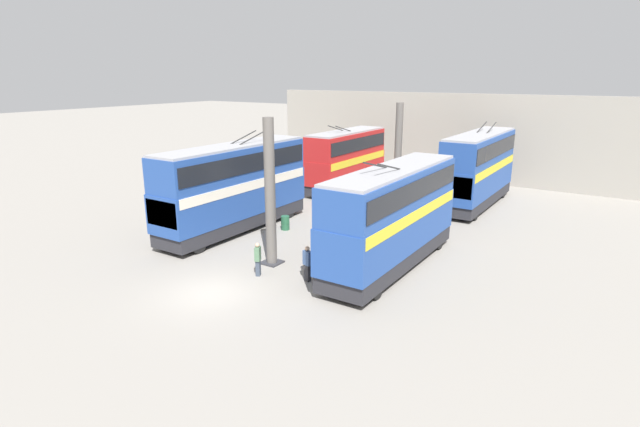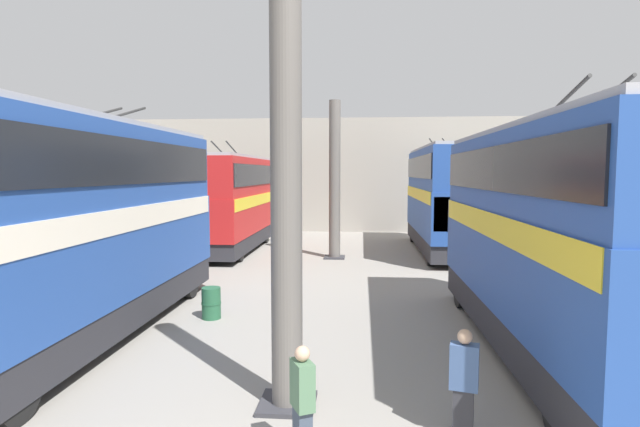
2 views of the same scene
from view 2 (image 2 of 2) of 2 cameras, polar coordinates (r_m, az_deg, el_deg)
depot_back_wall at (r=34.24m, az=2.67°, el=4.40°), size 0.50×36.00×7.75m
support_column_near at (r=8.42m, az=-3.87°, el=1.45°), size 0.97×0.97×7.41m
support_column_far at (r=23.46m, az=1.69°, el=3.54°), size 0.97×0.97×7.41m
bus_left_near at (r=11.94m, az=24.69°, el=-1.37°), size 10.63×2.54×5.68m
bus_left_far at (r=26.01m, az=13.79°, el=2.30°), size 10.47×2.54×5.95m
bus_right_near at (r=13.31m, az=-24.98°, el=-0.16°), size 11.23×2.54×5.94m
bus_right_far at (r=25.94m, az=-9.97°, el=1.81°), size 9.12×2.54×5.53m
person_by_left_row at (r=8.22m, az=16.11°, el=-17.99°), size 0.34×0.47×1.72m
person_aisle_foreground at (r=7.44m, az=-2.02°, el=-20.60°), size 0.48×0.40×1.66m
oil_drum at (r=14.40m, az=-12.32°, el=-9.97°), size 0.55×0.55×0.87m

